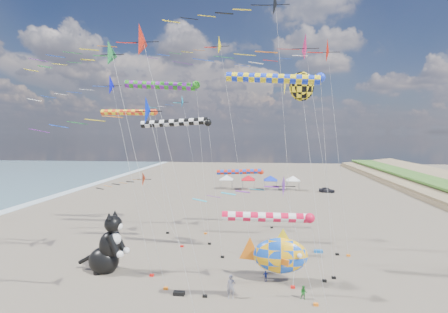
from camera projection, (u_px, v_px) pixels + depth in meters
name	position (u px, v px, depth m)	size (l,w,h in m)	color
delta_kite_0	(319.00, 53.00, 35.66)	(11.94, 2.76, 22.79)	#BF1201
delta_kite_1	(139.00, 40.00, 26.79)	(13.91, 2.84, 21.80)	red
delta_kite_2	(108.00, 57.00, 28.20)	(10.86, 2.19, 20.52)	#1D803B
delta_kite_3	(176.00, 104.00, 44.06)	(8.57, 1.69, 17.83)	#139FD6
delta_kite_4	(269.00, 191.00, 26.09)	(9.24, 1.93, 10.00)	#611BA8
delta_kite_5	(108.00, 89.00, 30.92)	(10.07, 1.89, 18.22)	#080DD7
delta_kite_6	(292.00, 50.00, 36.17)	(17.55, 3.13, 23.44)	#D61655
delta_kite_7	(212.00, 47.00, 39.71)	(11.89, 2.34, 24.20)	yellow
delta_kite_8	(264.00, 11.00, 32.37)	(12.29, 2.77, 25.95)	black
delta_kite_9	(143.00, 182.00, 39.74)	(9.26, 1.87, 8.66)	#EF441B
delta_kite_10	(137.00, 117.00, 21.07)	(9.93, 1.85, 15.34)	#0522C4
windsock_0	(164.00, 86.00, 39.95)	(9.95, 0.93, 18.89)	#228B19
windsock_1	(278.00, 79.00, 30.49)	(9.90, 0.87, 18.22)	#1635DE
windsock_2	(178.00, 123.00, 35.88)	(8.63, 0.76, 14.44)	black
windsock_3	(271.00, 218.00, 23.71)	(7.61, 0.69, 7.66)	red
windsock_4	(131.00, 113.00, 44.50)	(8.71, 0.77, 15.98)	#F83B14
windsock_5	(242.00, 172.00, 47.49)	(7.70, 0.70, 8.05)	red
angelfish_kite	(299.00, 88.00, 31.52)	(3.74, 3.02, 18.52)	yellow
cat_inflatable	(107.00, 242.00, 32.46)	(4.31, 2.15, 5.82)	black
fish_inflatable	(280.00, 255.00, 30.20)	(6.32, 2.75, 4.82)	blue
person_adult	(231.00, 287.00, 27.42)	(0.68, 0.45, 1.88)	gray
child_green	(304.00, 293.00, 27.26)	(0.54, 0.42, 1.10)	#1B6D21
child_blue	(266.00, 276.00, 30.65)	(0.55, 0.23, 0.94)	navy
kite_bag_1	(318.00, 251.00, 37.91)	(0.90, 0.44, 0.30)	blue
kite_bag_2	(179.00, 293.00, 28.02)	(0.90, 0.44, 0.30)	black
tent_row	(259.00, 176.00, 78.99)	(19.20, 4.20, 3.80)	silver
parked_car	(327.00, 190.00, 75.62)	(1.35, 3.34, 1.14)	#26262D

